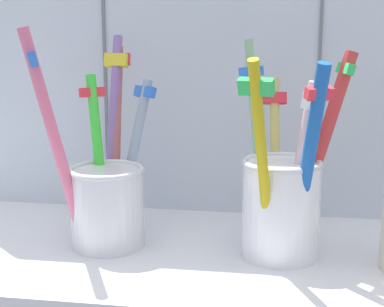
% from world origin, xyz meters
% --- Properties ---
extents(counter_slab, '(0.64, 0.22, 0.02)m').
position_xyz_m(counter_slab, '(0.00, 0.00, 0.01)').
color(counter_slab, silver).
rests_on(counter_slab, ground).
extents(tile_wall_back, '(0.64, 0.02, 0.45)m').
position_xyz_m(tile_wall_back, '(0.00, 0.12, 0.23)').
color(tile_wall_back, silver).
rests_on(tile_wall_back, ground).
extents(toothbrush_cup_left, '(0.09, 0.13, 0.19)m').
position_xyz_m(toothbrush_cup_left, '(-0.08, 0.01, 0.07)').
color(toothbrush_cup_left, silver).
rests_on(toothbrush_cup_left, counter_slab).
extents(toothbrush_cup_right, '(0.10, 0.14, 0.18)m').
position_xyz_m(toothbrush_cup_right, '(0.08, -0.00, 0.07)').
color(toothbrush_cup_right, white).
rests_on(toothbrush_cup_right, counter_slab).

